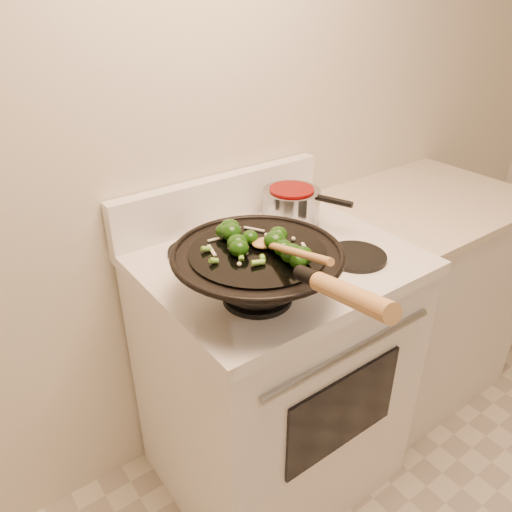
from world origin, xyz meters
TOP-DOWN VIEW (x-y plane):
  - stove at (-0.21, 1.17)m, footprint 0.78×0.67m
  - counter_unit at (0.55, 1.20)m, footprint 0.80×0.62m
  - wok at (-0.39, 1.01)m, footprint 0.43×0.70m
  - stirfry at (-0.37, 1.02)m, footprint 0.24×0.28m
  - wooden_spoon at (-0.37, 0.95)m, footprint 0.10×0.31m
  - saucepan at (-0.02, 1.32)m, footprint 0.19×0.29m

SIDE VIEW (x-z plane):
  - counter_unit at x=0.55m, z-range 0.00..0.91m
  - stove at x=-0.21m, z-range -0.07..1.01m
  - saucepan at x=-0.02m, z-range 0.93..1.04m
  - wok at x=-0.39m, z-range 0.87..1.15m
  - stirfry at x=-0.37m, z-range 1.06..1.11m
  - wooden_spoon at x=-0.37m, z-range 1.04..1.15m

